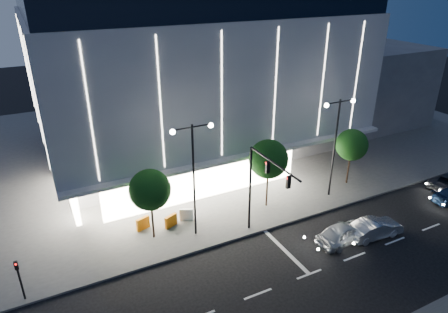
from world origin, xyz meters
TOP-DOWN VIEW (x-y plane):
  - ground at (0.00, 0.00)m, footprint 160.00×160.00m
  - sidewalk_museum at (5.00, 24.00)m, footprint 70.00×40.00m
  - museum at (2.98, 22.31)m, footprint 30.00×25.80m
  - annex_building at (26.00, 24.00)m, footprint 16.00×20.00m
  - traffic_mast at (1.00, 3.34)m, footprint 0.33×5.89m
  - street_lamp_west at (-3.00, 6.00)m, footprint 3.16×0.36m
  - street_lamp_east at (10.00, 6.00)m, footprint 3.16×0.36m
  - ped_signal_far at (-15.00, 4.50)m, footprint 0.22×0.24m
  - tree_left at (-5.97, 7.02)m, footprint 3.02×3.02m
  - tree_mid at (4.03, 7.02)m, footprint 3.25×3.25m
  - tree_right at (13.03, 7.02)m, footprint 2.91×2.91m
  - car_lead at (6.46, 0.28)m, footprint 4.78×2.42m
  - car_second at (9.00, -0.32)m, footprint 4.53×1.85m
  - barrier_a at (-6.42, 8.37)m, footprint 1.12×0.57m
  - barrier_c at (-4.36, 7.72)m, footprint 1.11×0.66m
  - barrier_d at (-2.94, 8.04)m, footprint 1.11×0.65m

SIDE VIEW (x-z plane):
  - ground at x=0.00m, z-range 0.00..0.00m
  - sidewalk_museum at x=5.00m, z-range 0.00..0.15m
  - barrier_a at x=-6.42m, z-range 0.15..1.15m
  - barrier_c at x=-4.36m, z-range 0.15..1.15m
  - barrier_d at x=-2.94m, z-range 0.15..1.15m
  - car_second at x=9.00m, z-range 0.00..1.46m
  - car_lead at x=6.46m, z-range 0.00..1.56m
  - ped_signal_far at x=-15.00m, z-range 0.39..3.39m
  - tree_right at x=13.03m, z-range 1.13..6.64m
  - tree_left at x=-5.97m, z-range 1.17..6.90m
  - tree_mid at x=4.03m, z-range 1.26..7.41m
  - annex_building at x=26.00m, z-range 0.00..10.00m
  - traffic_mast at x=1.00m, z-range 1.49..8.56m
  - street_lamp_west at x=-3.00m, z-range 1.46..10.46m
  - street_lamp_east at x=10.00m, z-range 1.46..10.46m
  - museum at x=2.98m, z-range 0.27..18.27m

